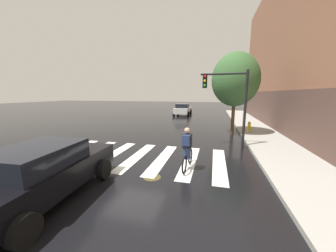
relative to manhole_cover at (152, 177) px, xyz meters
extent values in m
plane|color=black|center=(-1.51, 1.89, 0.00)|extent=(120.00, 120.00, 0.00)
cube|color=silver|center=(-6.48, 1.89, 0.00)|extent=(0.55, 4.03, 0.01)
cube|color=silver|center=(-5.22, 1.89, 0.00)|extent=(0.55, 4.03, 0.01)
cube|color=silver|center=(-3.95, 1.89, 0.00)|extent=(0.55, 4.03, 0.01)
cube|color=silver|center=(-2.69, 1.89, 0.00)|extent=(0.55, 4.03, 0.01)
cube|color=silver|center=(-1.42, 1.89, 0.00)|extent=(0.55, 4.03, 0.01)
cube|color=silver|center=(-0.16, 1.89, 0.00)|extent=(0.55, 4.03, 0.01)
cube|color=silver|center=(1.11, 1.89, 0.00)|extent=(0.55, 4.03, 0.01)
cube|color=silver|center=(2.38, 1.89, 0.00)|extent=(0.55, 4.03, 0.01)
cylinder|color=#473D1E|center=(0.00, 0.00, 0.00)|extent=(0.64, 0.64, 0.01)
cube|color=black|center=(-2.47, -2.04, 0.69)|extent=(2.15, 4.71, 0.70)
cube|color=black|center=(-2.46, -2.19, 1.31)|extent=(1.79, 2.30, 0.55)
cylinder|color=black|center=(-3.53, -0.64, 0.34)|extent=(0.28, 0.69, 0.68)
cylinder|color=black|center=(-1.61, -0.51, 0.34)|extent=(0.28, 0.69, 0.68)
cylinder|color=black|center=(-1.41, -3.45, 0.34)|extent=(0.28, 0.69, 0.68)
cube|color=silver|center=(-2.22, 19.32, 0.69)|extent=(1.92, 4.62, 0.70)
cube|color=black|center=(-2.21, 19.17, 1.31)|extent=(1.68, 2.22, 0.55)
cylinder|color=black|center=(-3.20, 20.77, 0.34)|extent=(0.25, 0.68, 0.68)
cylinder|color=black|center=(-1.28, 20.80, 0.34)|extent=(0.25, 0.68, 0.68)
cylinder|color=black|center=(-3.16, 17.83, 0.34)|extent=(0.25, 0.68, 0.68)
cylinder|color=black|center=(-1.23, 17.86, 0.34)|extent=(0.25, 0.68, 0.68)
torus|color=black|center=(1.07, 0.61, 0.33)|extent=(0.11, 0.66, 0.66)
torus|color=black|center=(1.16, 1.66, 0.33)|extent=(0.11, 0.66, 0.66)
cylinder|color=black|center=(1.12, 1.13, 0.61)|extent=(0.12, 0.89, 0.05)
cylinder|color=black|center=(1.10, 0.98, 0.68)|extent=(0.04, 0.04, 0.45)
cube|color=#384772|center=(1.10, 0.98, 0.73)|extent=(0.30, 0.22, 0.56)
cube|color=#26262D|center=(1.10, 0.98, 1.18)|extent=(0.38, 0.27, 0.56)
sphere|color=tan|center=(1.10, 0.98, 1.58)|extent=(0.22, 0.22, 0.22)
cube|color=navy|center=(1.09, 0.80, 1.23)|extent=(0.29, 0.18, 0.40)
cylinder|color=black|center=(3.66, 4.64, 2.10)|extent=(0.14, 0.14, 4.20)
cylinder|color=black|center=(2.46, 4.64, 4.00)|extent=(2.40, 0.10, 0.10)
cube|color=black|center=(1.50, 4.64, 3.65)|extent=(0.24, 0.20, 0.76)
sphere|color=red|center=(1.50, 4.53, 3.89)|extent=(0.14, 0.14, 0.14)
sphere|color=gold|center=(1.50, 4.53, 3.65)|extent=(0.14, 0.14, 0.14)
sphere|color=green|center=(1.50, 4.53, 3.41)|extent=(0.14, 0.14, 0.14)
cylinder|color=gold|center=(4.65, 8.67, 0.47)|extent=(0.22, 0.22, 0.65)
sphere|color=gold|center=(4.65, 8.67, 0.84)|extent=(0.18, 0.18, 0.18)
cylinder|color=gold|center=(4.81, 8.67, 0.50)|extent=(0.12, 0.09, 0.09)
cylinder|color=#4C3823|center=(3.42, 8.21, 1.31)|extent=(0.24, 0.24, 2.64)
ellipsoid|color=#386033|center=(3.42, 8.21, 3.94)|extent=(3.28, 3.28, 3.77)
camera|label=1|loc=(2.07, -5.76, 2.96)|focal=19.38mm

